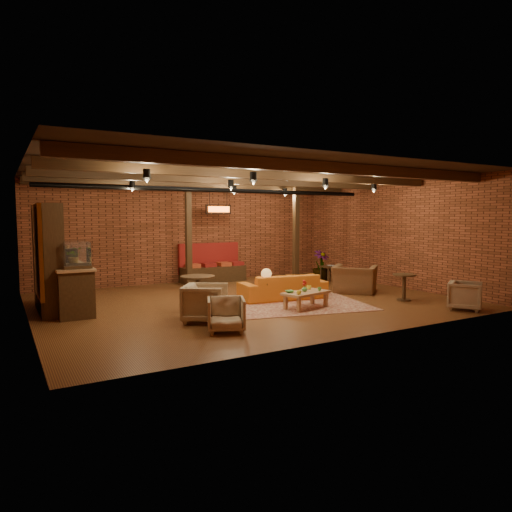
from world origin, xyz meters
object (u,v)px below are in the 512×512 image
sofa (283,287)px  side_table_book (329,267)px  armchair_right (355,275)px  armchair_b (226,313)px  armchair_a (205,301)px  side_table_lamp (266,276)px  round_table_right (404,283)px  round_table_left (198,287)px  plant_tall (321,235)px  coffee_table (305,294)px  armchair_far (465,294)px

sofa → side_table_book: 3.40m
armchair_right → armchair_b: bearing=73.3°
armchair_b → armchair_right: armchair_right is taller
armchair_a → side_table_book: 6.45m
sofa → armchair_b: armchair_b is taller
side_table_lamp → round_table_right: (3.12, -1.58, -0.19)m
armchair_right → armchair_a: bearing=64.0°
sofa → round_table_left: bearing=15.2°
round_table_right → plant_tall: plant_tall is taller
armchair_b → round_table_left: bearing=106.2°
round_table_left → armchair_right: bearing=2.4°
coffee_table → side_table_book: coffee_table is taller
coffee_table → side_table_lamp: (-0.36, 1.17, 0.29)m
armchair_far → round_table_right: bearing=69.7°
round_table_left → round_table_right: size_ratio=1.19×
armchair_right → armchair_far: armchair_right is taller
round_table_right → armchair_far: 1.53m
coffee_table → side_table_book: (3.11, 3.01, 0.15)m
armchair_far → armchair_right: bearing=68.2°
plant_tall → armchair_right: bearing=-104.4°
side_table_lamp → side_table_book: size_ratio=1.49×
sofa → armchair_a: (-2.75, -1.36, 0.10)m
round_table_left → plant_tall: size_ratio=0.26×
side_table_lamp → side_table_book: side_table_lamp is taller
round_table_left → armchair_far: 6.09m
round_table_left → armchair_far: bearing=-27.8°
coffee_table → plant_tall: (3.09, 3.41, 1.18)m
armchair_a → armchair_far: bearing=-73.2°
round_table_left → armchair_far: (5.39, -2.84, -0.19)m
armchair_a → coffee_table: bearing=-53.4°
side_table_book → round_table_right: (-0.35, -3.43, -0.05)m
armchair_b → armchair_a: bearing=114.9°
coffee_table → round_table_right: round_table_right is taller
round_table_left → armchair_b: bearing=-96.8°
side_table_lamp → armchair_right: bearing=-0.8°
side_table_lamp → armchair_a: (-2.19, -1.25, -0.21)m
side_table_lamp → armchair_far: 4.64m
armchair_right → round_table_left: bearing=52.9°
round_table_right → armchair_far: (0.34, -1.49, -0.10)m
sofa → round_table_right: 3.07m
sofa → plant_tall: (2.89, 2.14, 1.20)m
armchair_a → armchair_b: armchair_a is taller
armchair_a → armchair_right: size_ratio=0.73×
side_table_book → armchair_right: bearing=-108.0°
coffee_table → armchair_b: bearing=-158.6°
sofa → side_table_lamp: bearing=18.2°
coffee_table → armchair_far: 3.64m
armchair_b → armchair_far: 5.69m
armchair_right → side_table_book: 1.98m
side_table_lamp → armchair_far: (3.46, -3.08, -0.28)m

